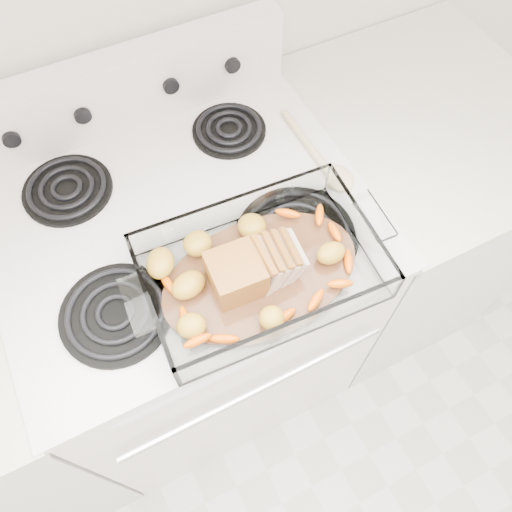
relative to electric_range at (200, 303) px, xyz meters
name	(u,v)px	position (x,y,z in m)	size (l,w,h in m)	color
electric_range	(200,303)	(0.00, 0.00, 0.00)	(0.78, 0.70, 1.12)	silver
counter_right	(392,220)	(0.66, 0.00, -0.02)	(0.58, 0.68, 0.93)	silver
baking_dish	(261,271)	(0.08, -0.21, 0.48)	(0.43, 0.28, 0.08)	white
pork_roast	(249,271)	(0.06, -0.21, 0.51)	(0.18, 0.09, 0.08)	brown
roast_vegetables	(251,257)	(0.08, -0.18, 0.49)	(0.33, 0.18, 0.04)	orange
wooden_spoon	(325,161)	(0.34, -0.02, 0.46)	(0.06, 0.26, 0.02)	beige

